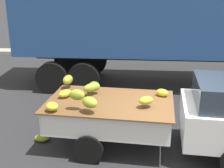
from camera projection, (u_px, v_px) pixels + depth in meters
ground at (168, 155)px, 6.61m from camera, size 220.00×220.00×0.00m
curb_strip at (152, 54)px, 15.44m from camera, size 80.00×0.80×0.16m
pickup_truck at (199, 115)px, 6.48m from camera, size 5.09×2.13×1.70m
semi_trailer at (189, 15)px, 10.27m from camera, size 12.01×2.71×3.95m
fallen_banana_bunch_near_tailgate at (42, 138)px, 7.15m from camera, size 0.39×0.30×0.18m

